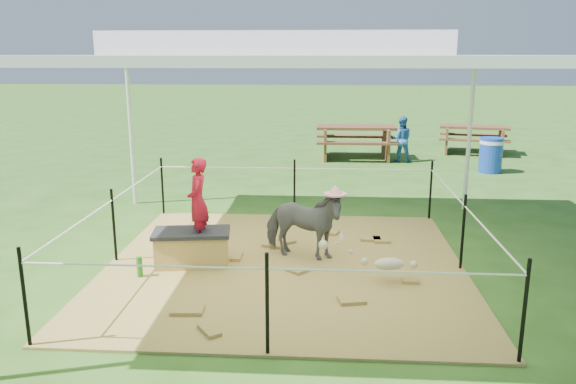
# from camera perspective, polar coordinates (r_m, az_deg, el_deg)

# --- Properties ---
(ground) EXTENTS (90.00, 90.00, 0.00)m
(ground) POSITION_cam_1_polar(r_m,az_deg,el_deg) (7.39, -0.31, -7.53)
(ground) COLOR #2D5919
(ground) RESTS_ON ground
(hay_patch) EXTENTS (4.60, 4.60, 0.03)m
(hay_patch) POSITION_cam_1_polar(r_m,az_deg,el_deg) (7.38, -0.31, -7.42)
(hay_patch) COLOR brown
(hay_patch) RESTS_ON ground
(canopy_tent) EXTENTS (6.30, 6.30, 2.90)m
(canopy_tent) POSITION_cam_1_polar(r_m,az_deg,el_deg) (6.88, -0.34, 13.84)
(canopy_tent) COLOR silver
(canopy_tent) RESTS_ON ground
(rope_fence) EXTENTS (4.54, 4.54, 1.00)m
(rope_fence) POSITION_cam_1_polar(r_m,az_deg,el_deg) (7.18, -0.31, -2.74)
(rope_fence) COLOR black
(rope_fence) RESTS_ON ground
(straw_bale) EXTENTS (0.97, 0.58, 0.41)m
(straw_bale) POSITION_cam_1_polar(r_m,az_deg,el_deg) (7.40, -9.72, -5.77)
(straw_bale) COLOR #AE843F
(straw_bale) RESTS_ON hay_patch
(dark_cloth) EXTENTS (1.04, 0.64, 0.05)m
(dark_cloth) POSITION_cam_1_polar(r_m,az_deg,el_deg) (7.33, -9.79, -4.09)
(dark_cloth) COLOR black
(dark_cloth) RESTS_ON straw_bale
(woman) EXTENTS (0.32, 0.43, 1.10)m
(woman) POSITION_cam_1_polar(r_m,az_deg,el_deg) (7.16, -9.18, -0.12)
(woman) COLOR #A81026
(woman) RESTS_ON straw_bale
(green_bottle) EXTENTS (0.08, 0.08, 0.25)m
(green_bottle) POSITION_cam_1_polar(r_m,az_deg,el_deg) (7.17, -14.84, -7.35)
(green_bottle) COLOR #1C7F1C
(green_bottle) RESTS_ON hay_patch
(pony) EXTENTS (1.20, 0.78, 0.94)m
(pony) POSITION_cam_1_polar(r_m,az_deg,el_deg) (7.43, 1.50, -3.34)
(pony) COLOR #48484C
(pony) RESTS_ON hay_patch
(pink_hat) EXTENTS (0.29, 0.29, 0.14)m
(pink_hat) POSITION_cam_1_polar(r_m,az_deg,el_deg) (7.29, 1.53, 0.69)
(pink_hat) COLOR pink
(pink_hat) RESTS_ON pony
(foal) EXTENTS (1.01, 0.65, 0.52)m
(foal) POSITION_cam_1_polar(r_m,az_deg,el_deg) (6.83, 10.24, -6.95)
(foal) COLOR beige
(foal) RESTS_ON hay_patch
(trash_barrel) EXTENTS (0.57, 0.57, 0.82)m
(trash_barrel) POSITION_cam_1_polar(r_m,az_deg,el_deg) (13.92, 19.90, 3.54)
(trash_barrel) COLOR #163BAB
(trash_barrel) RESTS_ON ground
(picnic_table_near) EXTENTS (2.07, 1.51, 0.86)m
(picnic_table_near) POSITION_cam_1_polar(r_m,az_deg,el_deg) (15.05, 6.87, 5.06)
(picnic_table_near) COLOR #56321D
(picnic_table_near) RESTS_ON ground
(picnic_table_far) EXTENTS (2.08, 1.69, 0.77)m
(picnic_table_far) POSITION_cam_1_polar(r_m,az_deg,el_deg) (16.55, 18.32, 5.09)
(picnic_table_far) COLOR brown
(picnic_table_far) RESTS_ON ground
(distant_person) EXTENTS (0.57, 0.45, 1.16)m
(distant_person) POSITION_cam_1_polar(r_m,az_deg,el_deg) (14.71, 11.42, 5.28)
(distant_person) COLOR #316BBB
(distant_person) RESTS_ON ground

